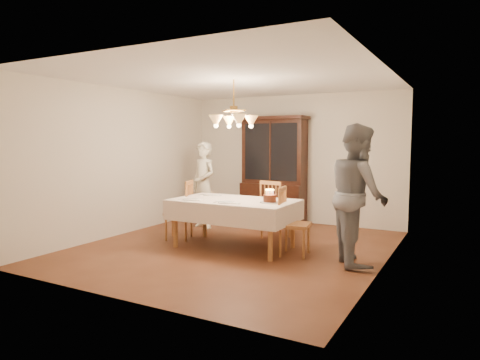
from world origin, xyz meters
The scene contains 14 objects.
ground centered at (0.00, 0.00, 0.00)m, with size 5.00×5.00×0.00m, color #542A18.
room_shell centered at (0.00, 0.00, 1.58)m, with size 5.00×5.00×5.00m.
dining_table centered at (0.00, 0.00, 0.68)m, with size 1.90×1.10×0.76m.
china_hutch centered at (-0.33, 2.25, 1.04)m, with size 1.38×0.54×2.16m.
chair_far_side centered at (0.31, 0.91, 0.44)m, with size 0.49×0.47×1.00m.
chair_left_end centered at (-1.11, 0.08, 0.45)m, with size 0.54×0.56×1.00m.
chair_right_end centered at (0.99, 0.03, 0.44)m, with size 0.48×0.50×1.00m.
elderly_woman centered at (-1.28, 1.08, 0.83)m, with size 0.60×0.40×1.65m, color #F0E9CB.
adult_in_grey centered at (1.90, 0.04, 0.95)m, with size 0.93×0.72×1.90m, color slate.
birthday_cake centered at (0.63, -0.03, 0.81)m, with size 0.30×0.30×0.20m.
place_setting_near_left centered at (-0.56, -0.35, 0.77)m, with size 0.39×0.24×0.02m.
place_setting_near_right centered at (0.08, -0.35, 0.77)m, with size 0.39×0.25×0.02m.
place_setting_far_left centered at (-0.61, 0.28, 0.77)m, with size 0.38×0.23×0.02m.
chandelier centered at (0.00, 0.00, 1.98)m, with size 0.62×0.62×0.73m.
Camera 1 is at (3.24, -5.74, 1.67)m, focal length 32.00 mm.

